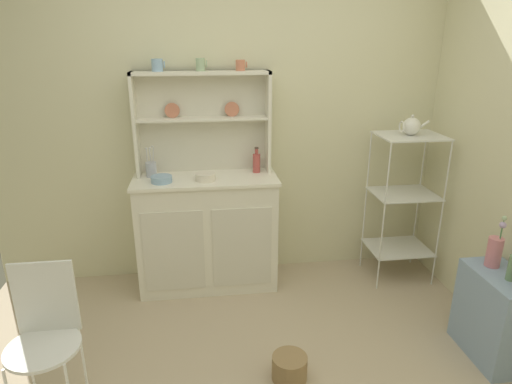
% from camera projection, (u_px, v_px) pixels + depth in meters
% --- Properties ---
extents(wall_back, '(3.84, 0.05, 2.50)m').
position_uv_depth(wall_back, '(238.00, 123.00, 3.47)').
color(wall_back, beige).
rests_on(wall_back, ground).
extents(hutch_cabinet, '(1.08, 0.45, 0.90)m').
position_uv_depth(hutch_cabinet, '(207.00, 231.00, 3.45)').
color(hutch_cabinet, silver).
rests_on(hutch_cabinet, ground).
extents(hutch_shelf_unit, '(1.01, 0.18, 0.76)m').
position_uv_depth(hutch_shelf_unit, '(202.00, 115.00, 3.32)').
color(hutch_shelf_unit, silver).
rests_on(hutch_shelf_unit, hutch_cabinet).
extents(bakers_rack, '(0.48, 0.39, 1.19)m').
position_uv_depth(bakers_rack, '(404.00, 192.00, 3.49)').
color(bakers_rack, silver).
rests_on(bakers_rack, ground).
extents(side_shelf_blue, '(0.28, 0.48, 0.56)m').
position_uv_depth(side_shelf_blue, '(496.00, 316.00, 2.70)').
color(side_shelf_blue, '#849EBC').
rests_on(side_shelf_blue, ground).
extents(wire_chair, '(0.36, 0.36, 0.85)m').
position_uv_depth(wire_chair, '(45.00, 329.00, 2.20)').
color(wire_chair, white).
rests_on(wire_chair, ground).
extents(floor_basket, '(0.21, 0.21, 0.15)m').
position_uv_depth(floor_basket, '(290.00, 368.00, 2.57)').
color(floor_basket, '#93754C').
rests_on(floor_basket, ground).
extents(cup_sky_0, '(0.09, 0.08, 0.09)m').
position_uv_depth(cup_sky_0, '(157.00, 65.00, 3.12)').
color(cup_sky_0, '#8EB2D1').
rests_on(cup_sky_0, hutch_shelf_unit).
extents(cup_sage_1, '(0.08, 0.06, 0.09)m').
position_uv_depth(cup_sage_1, '(201.00, 65.00, 3.16)').
color(cup_sage_1, '#9EB78E').
rests_on(cup_sage_1, hutch_shelf_unit).
extents(cup_terracotta_2, '(0.08, 0.07, 0.08)m').
position_uv_depth(cup_terracotta_2, '(241.00, 65.00, 3.19)').
color(cup_terracotta_2, '#C67556').
rests_on(cup_terracotta_2, hutch_shelf_unit).
extents(bowl_mixing_large, '(0.15, 0.15, 0.05)m').
position_uv_depth(bowl_mixing_large, '(162.00, 179.00, 3.19)').
color(bowl_mixing_large, '#8EB2D1').
rests_on(bowl_mixing_large, hutch_cabinet).
extents(bowl_floral_medium, '(0.15, 0.15, 0.05)m').
position_uv_depth(bowl_floral_medium, '(205.00, 177.00, 3.23)').
color(bowl_floral_medium, silver).
rests_on(bowl_floral_medium, hutch_cabinet).
extents(jam_bottle, '(0.06, 0.06, 0.20)m').
position_uv_depth(jam_bottle, '(256.00, 162.00, 3.41)').
color(jam_bottle, '#B74C47').
rests_on(jam_bottle, hutch_cabinet).
extents(utensil_jar, '(0.08, 0.08, 0.23)m').
position_uv_depth(utensil_jar, '(151.00, 169.00, 3.31)').
color(utensil_jar, '#B2B7C6').
rests_on(utensil_jar, hutch_cabinet).
extents(porcelain_teapot, '(0.22, 0.13, 0.15)m').
position_uv_depth(porcelain_teapot, '(411.00, 126.00, 3.31)').
color(porcelain_teapot, white).
rests_on(porcelain_teapot, bakers_rack).
extents(flower_vase, '(0.09, 0.09, 0.33)m').
position_uv_depth(flower_vase, '(495.00, 249.00, 2.68)').
color(flower_vase, '#D17A84').
rests_on(flower_vase, side_shelf_blue).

